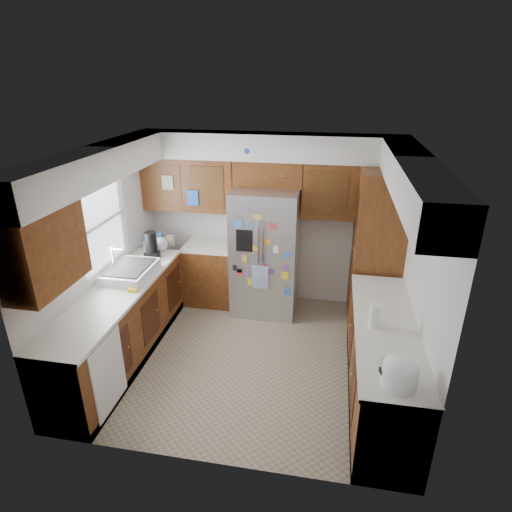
{
  "coord_description": "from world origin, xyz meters",
  "views": [
    {
      "loc": [
        0.87,
        -4.27,
        3.23
      ],
      "look_at": [
        0.02,
        0.35,
        1.2
      ],
      "focal_mm": 30.0,
      "sensor_mm": 36.0,
      "label": 1
    }
  ],
  "objects_px": {
    "pantry": "(377,249)",
    "rice_cooker": "(400,371)",
    "paper_towel": "(374,315)",
    "fridge": "(265,252)"
  },
  "relations": [
    {
      "from": "pantry",
      "to": "rice_cooker",
      "type": "bearing_deg",
      "value": -90.01
    },
    {
      "from": "paper_towel",
      "to": "fridge",
      "type": "bearing_deg",
      "value": 128.47
    },
    {
      "from": "rice_cooker",
      "to": "paper_towel",
      "type": "bearing_deg",
      "value": 99.13
    },
    {
      "from": "pantry",
      "to": "fridge",
      "type": "distance_m",
      "value": 1.51
    },
    {
      "from": "pantry",
      "to": "paper_towel",
      "type": "xyz_separation_m",
      "value": [
        -0.14,
        -1.66,
        -0.04
      ]
    },
    {
      "from": "pantry",
      "to": "paper_towel",
      "type": "height_order",
      "value": "pantry"
    },
    {
      "from": "fridge",
      "to": "rice_cooker",
      "type": "relative_size",
      "value": 6.04
    },
    {
      "from": "pantry",
      "to": "rice_cooker",
      "type": "distance_m",
      "value": 2.52
    },
    {
      "from": "rice_cooker",
      "to": "paper_towel",
      "type": "distance_m",
      "value": 0.87
    },
    {
      "from": "pantry",
      "to": "rice_cooker",
      "type": "relative_size",
      "value": 7.22
    }
  ]
}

